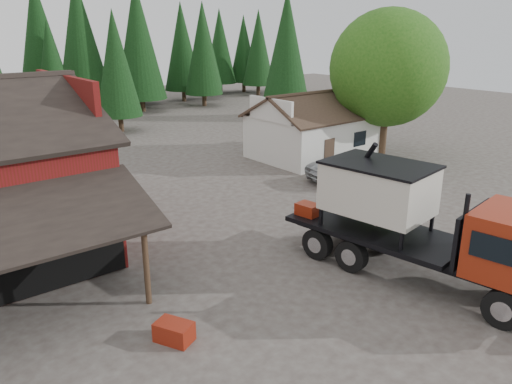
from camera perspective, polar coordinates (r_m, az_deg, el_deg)
ground at (r=19.11m, az=6.23°, el=-9.60°), size 120.00×120.00×0.00m
farmhouse at (r=36.01m, az=6.55°, el=6.66°), size 8.60×6.42×4.65m
deciduous_tree at (r=36.46m, az=14.86°, el=13.07°), size 8.00×8.00×10.20m
conifer_backdrop at (r=55.87m, az=-25.88°, el=7.41°), size 76.00×16.00×16.00m
near_pine_b at (r=45.65m, az=-15.72°, el=13.95°), size 3.96×3.96×10.40m
near_pine_c at (r=50.93m, az=3.50°, el=16.11°), size 4.84×4.84×12.40m
feed_truck at (r=19.01m, az=18.30°, el=-3.29°), size 4.25×10.79×4.74m
silver_car at (r=30.78m, az=10.89°, el=2.72°), size 5.97×3.50×1.56m
equip_box at (r=15.62m, az=-9.35°, el=-15.49°), size 1.12×1.30×0.60m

